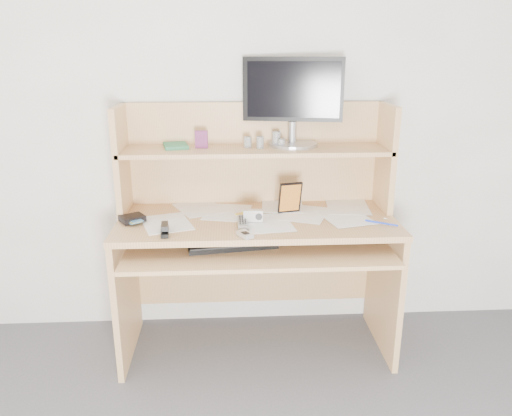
{
  "coord_description": "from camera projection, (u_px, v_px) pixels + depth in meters",
  "views": [
    {
      "loc": [
        -0.14,
        -0.9,
        1.58
      ],
      "look_at": [
        -0.01,
        1.43,
        0.82
      ],
      "focal_mm": 35.0,
      "sensor_mm": 36.0,
      "label": 1
    }
  ],
  "objects": [
    {
      "name": "wallet",
      "position": [
        132.0,
        218.0,
        2.46
      ],
      "size": [
        0.14,
        0.14,
        0.03
      ],
      "primitive_type": "cube",
      "rotation": [
        0.0,
        0.0,
        0.58
      ],
      "color": "black",
      "rests_on": "paper_clutter"
    },
    {
      "name": "paper_clutter",
      "position": [
        257.0,
        218.0,
        2.53
      ],
      "size": [
        1.32,
        0.54,
        0.01
      ],
      "primitive_type": "cube",
      "color": "white",
      "rests_on": "desk"
    },
    {
      "name": "shelf_book",
      "position": [
        176.0,
        146.0,
        2.59
      ],
      "size": [
        0.15,
        0.18,
        0.02
      ],
      "primitive_type": "cube",
      "rotation": [
        0.0,
        0.0,
        0.2
      ],
      "color": "#388C4B",
      "rests_on": "desk"
    },
    {
      "name": "keyboard",
      "position": [
        232.0,
        244.0,
        2.43
      ],
      "size": [
        0.45,
        0.22,
        0.03
      ],
      "rotation": [
        0.0,
        0.0,
        0.16
      ],
      "color": "black",
      "rests_on": "desk"
    },
    {
      "name": "chip_stack_c",
      "position": [
        281.0,
        143.0,
        2.57
      ],
      "size": [
        0.05,
        0.05,
        0.05
      ],
      "primitive_type": "cylinder",
      "rotation": [
        0.0,
        0.0,
        -0.37
      ],
      "color": "black",
      "rests_on": "desk"
    },
    {
      "name": "monitor",
      "position": [
        293.0,
        99.0,
        2.58
      ],
      "size": [
        0.52,
        0.26,
        0.45
      ],
      "rotation": [
        0.0,
        0.0,
        -0.17
      ],
      "color": "#ACACB1",
      "rests_on": "desk"
    },
    {
      "name": "stapler",
      "position": [
        165.0,
        228.0,
        2.31
      ],
      "size": [
        0.05,
        0.14,
        0.04
      ],
      "primitive_type": "cube",
      "rotation": [
        0.0,
        0.0,
        0.11
      ],
      "color": "black",
      "rests_on": "paper_clutter"
    },
    {
      "name": "chip_stack_b",
      "position": [
        260.0,
        142.0,
        2.55
      ],
      "size": [
        0.04,
        0.04,
        0.06
      ],
      "primitive_type": "cylinder",
      "rotation": [
        0.0,
        0.0,
        -0.02
      ],
      "color": "silver",
      "rests_on": "desk"
    },
    {
      "name": "sticky_note_pad",
      "position": [
        246.0,
        215.0,
        2.56
      ],
      "size": [
        0.11,
        0.11,
        0.01
      ],
      "primitive_type": "cube",
      "rotation": [
        0.0,
        0.0,
        0.52
      ],
      "color": "yellow",
      "rests_on": "desk"
    },
    {
      "name": "flip_phone",
      "position": [
        245.0,
        234.0,
        2.27
      ],
      "size": [
        0.08,
        0.1,
        0.02
      ],
      "primitive_type": "cube",
      "rotation": [
        0.0,
        0.0,
        0.51
      ],
      "color": "silver",
      "rests_on": "paper_clutter"
    },
    {
      "name": "card_box",
      "position": [
        201.0,
        139.0,
        2.55
      ],
      "size": [
        0.07,
        0.02,
        0.09
      ],
      "primitive_type": "cube",
      "rotation": [
        0.0,
        0.0,
        -0.07
      ],
      "color": "maroon",
      "rests_on": "desk"
    },
    {
      "name": "blue_pen",
      "position": [
        381.0,
        223.0,
        2.43
      ],
      "size": [
        0.14,
        0.1,
        0.01
      ],
      "primitive_type": "cylinder",
      "rotation": [
        1.57,
        0.0,
        1.0
      ],
      "color": "#1A36C8",
      "rests_on": "paper_clutter"
    },
    {
      "name": "game_case",
      "position": [
        290.0,
        198.0,
        2.56
      ],
      "size": [
        0.12,
        0.04,
        0.17
      ],
      "primitive_type": "cube",
      "rotation": [
        0.0,
        0.0,
        0.23
      ],
      "color": "black",
      "rests_on": "paper_clutter"
    },
    {
      "name": "digital_camera",
      "position": [
        253.0,
        215.0,
        2.46
      ],
      "size": [
        0.1,
        0.05,
        0.06
      ],
      "primitive_type": "cube",
      "rotation": [
        0.0,
        0.0,
        -0.09
      ],
      "color": "silver",
      "rests_on": "paper_clutter"
    },
    {
      "name": "chip_stack_a",
      "position": [
        248.0,
        142.0,
        2.58
      ],
      "size": [
        0.05,
        0.05,
        0.06
      ],
      "primitive_type": "cylinder",
      "rotation": [
        0.0,
        0.0,
        0.19
      ],
      "color": "black",
      "rests_on": "desk"
    },
    {
      "name": "back_wall",
      "position": [
        254.0,
        111.0,
        2.68
      ],
      "size": [
        3.6,
        0.04,
        2.5
      ],
      "primitive_type": "cube",
      "color": "white",
      "rests_on": "floor"
    },
    {
      "name": "tv_remote",
      "position": [
        243.0,
        222.0,
        2.43
      ],
      "size": [
        0.05,
        0.18,
        0.02
      ],
      "primitive_type": "cube",
      "rotation": [
        0.0,
        0.0,
        0.0
      ],
      "color": "gray",
      "rests_on": "paper_clutter"
    },
    {
      "name": "desk",
      "position": [
        256.0,
        223.0,
        2.62
      ],
      "size": [
        1.4,
        0.7,
        1.3
      ],
      "color": "tan",
      "rests_on": "floor"
    },
    {
      "name": "chip_stack_d",
      "position": [
        276.0,
        139.0,
        2.61
      ],
      "size": [
        0.04,
        0.04,
        0.08
      ],
      "primitive_type": "cylinder",
      "rotation": [
        0.0,
        0.0,
        0.0
      ],
      "color": "white",
      "rests_on": "desk"
    }
  ]
}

